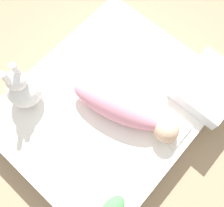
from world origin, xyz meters
The scene contains 6 objects.
ground_plane centered at (0.00, 0.00, 0.00)m, with size 12.00×12.00×0.00m, color #9E8466.
bed_mattress centered at (0.00, 0.00, 0.10)m, with size 1.18×0.96×0.20m.
burp_cloth centered at (-0.11, 0.36, 0.21)m, with size 0.17×0.15×0.02m.
swaddled_baby centered at (0.00, 0.11, 0.28)m, with size 0.28×0.61×0.16m.
pillow centered at (-0.43, 0.37, 0.24)m, with size 0.36×0.31×0.09m.
bunny_plush centered at (0.27, -0.36, 0.32)m, with size 0.19×0.19×0.34m.
Camera 1 is at (0.36, 0.35, 1.58)m, focal length 42.00 mm.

